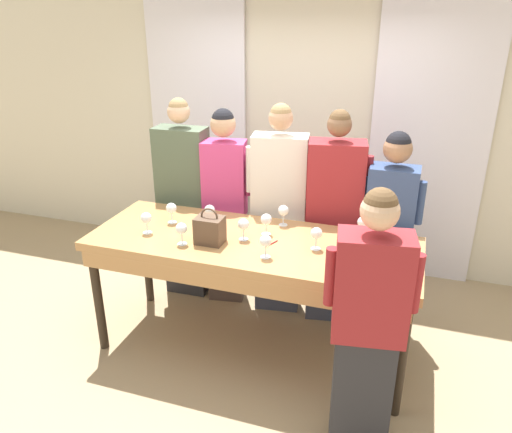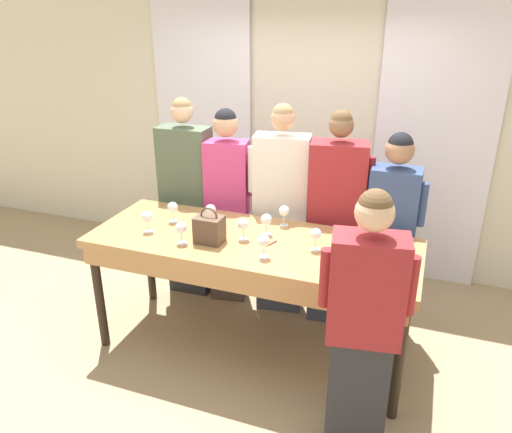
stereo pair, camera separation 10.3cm
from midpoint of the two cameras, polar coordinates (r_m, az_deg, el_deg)
ground_plane at (r=4.16m, az=0.30°, el=-14.65°), size 18.00×18.00×0.00m
wall_back at (r=5.07m, az=6.99°, el=9.85°), size 12.00×0.06×2.80m
curtain_panel_left at (r=5.40m, az=-5.45°, el=10.10°), size 1.06×0.03×2.69m
curtain_panel_right at (r=4.90m, az=20.18°, el=7.47°), size 1.06×0.03×2.69m
tasting_bar at (r=3.67m, az=0.21°, el=-4.05°), size 2.42×0.89×0.96m
wine_bottle at (r=3.51m, az=15.41°, el=-2.69°), size 0.08×0.08×0.30m
handbag at (r=3.59m, az=-4.53°, el=-1.44°), size 0.20×0.15×0.27m
wine_glass_front_left at (r=3.85m, az=4.00°, el=0.59°), size 0.08×0.08×0.16m
wine_glass_front_mid at (r=3.81m, az=-11.59°, el=-0.07°), size 0.08×0.08×0.16m
wine_glass_front_right at (r=3.69m, az=1.98°, el=-0.42°), size 0.08×0.08×0.16m
wine_glass_center_left at (r=3.49m, az=7.68°, el=-2.03°), size 0.08×0.08×0.16m
wine_glass_center_mid at (r=3.35m, az=1.80°, el=-2.90°), size 0.08×0.08×0.16m
wine_glass_center_right at (r=3.96m, az=-8.77°, el=1.00°), size 0.08×0.08×0.16m
wine_glass_back_left at (r=3.88m, az=-4.47°, el=0.72°), size 0.08×0.08×0.16m
wine_glass_back_mid at (r=3.35m, az=17.77°, el=-4.11°), size 0.08×0.08×0.16m
wine_glass_back_right at (r=3.59m, az=-7.75°, el=-1.33°), size 0.08×0.08×0.16m
wine_glass_near_host at (r=3.71m, az=12.95°, el=-0.84°), size 0.08×0.08×0.16m
wine_glass_by_bottle at (r=3.61m, az=-0.67°, el=-0.93°), size 0.08×0.08×0.16m
pen at (r=3.59m, az=2.61°, el=-3.12°), size 0.05×0.12×0.01m
guest_olive_jacket at (r=4.53m, az=-7.26°, el=2.05°), size 0.56×0.25×1.84m
guest_pink_top at (r=4.37m, az=-2.60°, el=1.42°), size 0.48×0.28×1.77m
guest_cream_sweater at (r=4.22m, az=3.56°, el=0.66°), size 0.57×0.29×1.84m
guest_striped_shirt at (r=4.13m, az=9.72°, el=-0.43°), size 0.56×0.33×1.82m
guest_navy_coat at (r=4.10m, az=15.80°, el=-1.74°), size 0.49×0.24×1.69m
host_pouring at (r=2.95m, az=13.15°, el=-12.15°), size 0.53×0.30×1.69m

